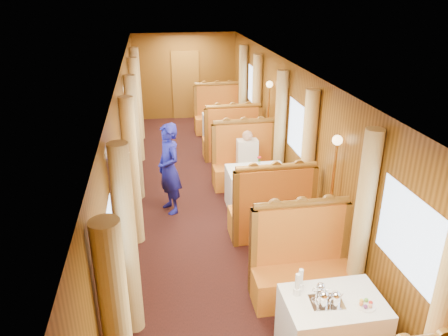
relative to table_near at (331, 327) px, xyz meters
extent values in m
cube|color=brown|center=(-0.75, 9.47, 0.62)|extent=(0.80, 0.04, 2.00)
cube|color=white|center=(0.00, 0.00, 0.00)|extent=(1.05, 0.72, 0.75)
cube|color=#B34213|center=(0.00, 0.95, -0.15)|extent=(1.30, 0.55, 0.45)
cube|color=#B34213|center=(0.00, 1.17, 0.48)|extent=(1.30, 0.12, 0.80)
cylinder|color=brown|center=(0.00, 1.17, 0.92)|extent=(1.23, 0.10, 0.10)
cube|color=white|center=(0.00, 3.50, 0.00)|extent=(1.05, 0.72, 0.75)
cube|color=#B34213|center=(0.00, 2.55, -0.15)|extent=(1.30, 0.55, 0.45)
cube|color=#B34213|center=(0.00, 2.33, 0.48)|extent=(1.30, 0.12, 0.80)
cylinder|color=brown|center=(0.00, 2.33, 0.92)|extent=(1.23, 0.10, 0.10)
cube|color=#B34213|center=(0.00, 4.45, -0.15)|extent=(1.30, 0.55, 0.45)
cube|color=#B34213|center=(0.00, 4.67, 0.48)|extent=(1.30, 0.12, 0.80)
cylinder|color=brown|center=(0.00, 4.67, 0.92)|extent=(1.23, 0.10, 0.10)
cube|color=white|center=(0.00, 7.00, 0.00)|extent=(1.05, 0.72, 0.75)
cube|color=#B34213|center=(0.00, 6.05, -0.15)|extent=(1.30, 0.55, 0.45)
cube|color=#B34213|center=(0.00, 5.83, 0.48)|extent=(1.30, 0.12, 0.80)
cylinder|color=brown|center=(0.00, 5.83, 0.92)|extent=(1.23, 0.10, 0.10)
cube|color=#B34213|center=(0.00, 7.95, -0.15)|extent=(1.30, 0.55, 0.45)
cube|color=#B34213|center=(0.00, 8.16, 0.48)|extent=(1.30, 0.12, 0.80)
cylinder|color=brown|center=(0.00, 8.16, 0.92)|extent=(1.23, 0.10, 0.10)
cube|color=silver|center=(-0.10, -0.03, 0.38)|extent=(0.36, 0.29, 0.01)
cylinder|color=white|center=(0.28, -0.14, 0.38)|extent=(0.21, 0.21, 0.01)
cylinder|color=white|center=(-0.37, 0.14, 0.42)|extent=(0.08, 0.08, 0.08)
cylinder|color=white|center=(-0.37, 0.14, 0.55)|extent=(0.05, 0.05, 0.18)
cylinder|color=white|center=(-0.31, 0.22, 0.42)|extent=(0.08, 0.08, 0.08)
cylinder|color=white|center=(-0.31, 0.22, 0.55)|extent=(0.05, 0.05, 0.18)
cylinder|color=silver|center=(0.04, 3.51, 0.45)|extent=(0.06, 0.06, 0.14)
cylinder|color=silver|center=(-0.02, 7.04, 0.45)|extent=(0.06, 0.06, 0.14)
cylinder|color=#D6B56D|center=(-2.13, 0.78, 0.80)|extent=(0.22, 0.22, 2.35)
cylinder|color=#D6B56D|center=(0.63, -0.78, 0.80)|extent=(0.22, 0.22, 2.35)
cylinder|color=#D6B56D|center=(0.63, 0.78, 0.80)|extent=(0.22, 0.22, 2.35)
cylinder|color=#D6B56D|center=(-2.13, 2.72, 0.80)|extent=(0.22, 0.22, 2.35)
cylinder|color=#D6B56D|center=(-2.13, 4.28, 0.80)|extent=(0.22, 0.22, 2.35)
cylinder|color=#D6B56D|center=(0.63, 2.72, 0.80)|extent=(0.22, 0.22, 2.35)
cylinder|color=#D6B56D|center=(0.63, 4.28, 0.80)|extent=(0.22, 0.22, 2.35)
cylinder|color=#D6B56D|center=(-2.13, 6.22, 0.80)|extent=(0.22, 0.22, 2.35)
cylinder|color=#D6B56D|center=(-2.13, 7.78, 0.80)|extent=(0.22, 0.22, 2.35)
cylinder|color=#D6B56D|center=(0.63, 6.22, 0.80)|extent=(0.22, 0.22, 2.35)
cylinder|color=#D6B56D|center=(0.63, 7.78, 0.80)|extent=(0.22, 0.22, 2.35)
cylinder|color=#BF8C3F|center=(-2.15, 1.75, 0.55)|extent=(0.04, 0.04, 1.85)
sphere|color=#FFD18C|center=(-2.15, 1.75, 1.50)|extent=(0.14, 0.14, 0.14)
cylinder|color=#BF8C3F|center=(0.65, 1.75, 0.55)|extent=(0.04, 0.04, 1.85)
sphere|color=#FFD18C|center=(0.65, 1.75, 1.50)|extent=(0.14, 0.14, 0.14)
cylinder|color=#BF8C3F|center=(-2.15, 5.25, 0.55)|extent=(0.04, 0.04, 1.85)
sphere|color=#FFD18C|center=(-2.15, 5.25, 1.50)|extent=(0.14, 0.14, 0.14)
cylinder|color=#BF8C3F|center=(0.65, 5.25, 0.55)|extent=(0.04, 0.04, 1.85)
sphere|color=#FFD18C|center=(0.65, 5.25, 1.50)|extent=(0.14, 0.14, 0.14)
imported|color=navy|center=(-1.55, 3.64, 0.44)|extent=(0.58, 0.70, 1.64)
cube|color=beige|center=(0.00, 4.33, 0.38)|extent=(0.40, 0.24, 0.55)
sphere|color=tan|center=(0.00, 4.33, 0.74)|extent=(0.20, 0.20, 0.20)
cube|color=beige|center=(0.00, 4.16, 0.15)|extent=(0.36, 0.30, 0.14)
camera|label=1|loc=(-1.75, -3.43, 3.45)|focal=35.00mm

